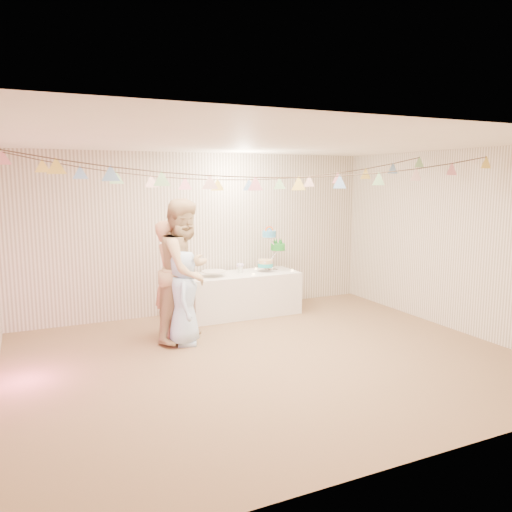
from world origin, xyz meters
name	(u,v)px	position (x,y,z in m)	size (l,w,h in m)	color
floor	(269,359)	(0.00, 0.00, 0.00)	(6.00, 6.00, 0.00)	brown
ceiling	(270,142)	(0.00, 0.00, 2.60)	(6.00, 6.00, 0.00)	white
back_wall	(201,233)	(0.00, 2.50, 1.30)	(6.00, 6.00, 0.00)	silver
front_wall	(419,299)	(0.00, -2.50, 1.30)	(6.00, 6.00, 0.00)	silver
right_wall	(456,241)	(3.00, 0.00, 1.30)	(5.00, 5.00, 0.00)	silver
table	(242,294)	(0.51, 2.00, 0.34)	(1.81, 0.73, 0.68)	white
cake_stand	(271,246)	(1.06, 2.05, 1.09)	(0.61, 0.36, 0.68)	silver
cake_bottom	(265,262)	(0.91, 1.99, 0.84)	(0.31, 0.31, 0.15)	#27B6B6
cake_middle	(279,244)	(1.24, 2.14, 1.11)	(0.27, 0.27, 0.22)	#1F8E2C
cake_top_tier	(269,229)	(1.00, 2.02, 1.38)	(0.25, 0.25, 0.19)	#3D96C2
platter	(214,271)	(0.01, 1.95, 0.76)	(0.37, 0.37, 0.02)	white
posy	(240,264)	(0.50, 2.05, 0.83)	(0.14, 0.14, 0.16)	white
person_adult_a	(170,279)	(-0.84, 1.40, 0.81)	(0.59, 0.39, 1.62)	tan
person_adult_b	(186,270)	(-0.69, 1.14, 0.96)	(0.94, 0.73, 1.93)	tan
person_child	(184,298)	(-0.77, 0.97, 0.63)	(0.61, 0.40, 1.25)	#B3D3FE
bunting_back	(233,166)	(0.00, 1.10, 2.35)	(5.60, 1.10, 0.40)	pink
bunting_front	(277,166)	(0.00, -0.20, 2.32)	(5.60, 0.90, 0.36)	#72A5E5
tealight_0	(198,278)	(-0.29, 1.85, 0.69)	(0.04, 0.04, 0.03)	#FFD88C
tealight_1	(218,272)	(0.16, 2.18, 0.69)	(0.04, 0.04, 0.03)	#FFD88C
tealight_2	(253,274)	(0.61, 1.78, 0.69)	(0.04, 0.04, 0.03)	#FFD88C
tealight_3	(256,269)	(0.86, 2.22, 0.69)	(0.04, 0.04, 0.03)	#FFD88C
tealight_4	(292,270)	(1.33, 1.82, 0.69)	(0.04, 0.04, 0.03)	#FFD88C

